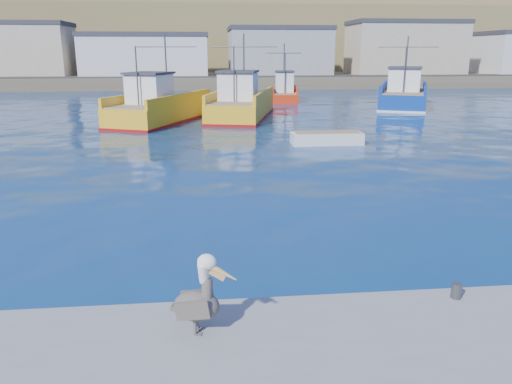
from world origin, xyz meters
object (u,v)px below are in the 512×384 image
boat_orange (284,92)px  skiff_extra (235,113)px  trawler_yellow_a (160,108)px  pelican (199,299)px  trawler_blue (403,95)px  skiff_mid (327,139)px  trawler_yellow_b (241,104)px

boat_orange → skiff_extra: 13.64m
skiff_extra → trawler_yellow_a: bearing=-155.3°
boat_orange → pelican: (-8.62, -45.21, 0.14)m
trawler_blue → skiff_mid: 22.31m
trawler_yellow_b → boat_orange: size_ratio=1.64×
skiff_extra → pelican: bearing=-94.7°
trawler_yellow_a → skiff_mid: 14.56m
trawler_yellow_a → trawler_blue: bearing=20.7°
trawler_yellow_b → skiff_mid: (3.92, -12.24, -0.75)m
skiff_mid → pelican: (-7.05, -19.86, 0.83)m
trawler_yellow_a → boat_orange: (11.71, 14.91, -0.05)m
pelican → skiff_extra: bearing=85.3°
trawler_blue → skiff_extra: trawler_blue is taller
trawler_yellow_a → pelican: size_ratio=8.12×
trawler_yellow_a → trawler_blue: 23.65m
trawler_yellow_a → skiff_extra: (5.77, 2.65, -0.73)m
trawler_yellow_a → trawler_yellow_b: 6.47m
skiff_mid → skiff_extra: skiff_extra is taller
trawler_blue → skiff_extra: bearing=-160.7°
skiff_extra → trawler_yellow_b: bearing=-62.1°
trawler_blue → pelican: 43.09m
trawler_blue → skiff_extra: 17.33m
trawler_yellow_b → skiff_mid: 12.88m
trawler_blue → boat_orange: (-10.40, 6.54, -0.08)m
trawler_yellow_a → trawler_yellow_b: size_ratio=0.98×
trawler_yellow_a → skiff_mid: trawler_yellow_a is taller
skiff_mid → pelican: 21.09m
skiff_extra → pelican: (-2.68, -32.94, 0.81)m
trawler_yellow_a → skiff_mid: (10.13, -10.43, -0.75)m
trawler_yellow_b → boat_orange: (5.49, 13.10, -0.06)m
skiff_mid → skiff_extra: bearing=108.4°
trawler_yellow_a → pelican: 30.45m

